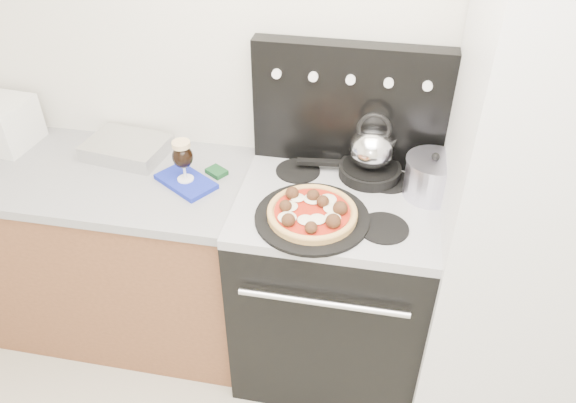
% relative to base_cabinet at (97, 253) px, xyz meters
% --- Properties ---
extents(room_shell, '(3.52, 3.01, 2.52)m').
position_rel_base_cabinet_xyz_m(room_shell, '(1.02, -0.91, 0.82)').
color(room_shell, '#B6B09A').
rests_on(room_shell, ground).
extents(base_cabinet, '(1.45, 0.60, 0.86)m').
position_rel_base_cabinet_xyz_m(base_cabinet, '(0.00, 0.00, 0.00)').
color(base_cabinet, brown).
rests_on(base_cabinet, ground).
extents(countertop, '(1.48, 0.63, 0.04)m').
position_rel_base_cabinet_xyz_m(countertop, '(0.00, 0.00, 0.45)').
color(countertop, gray).
rests_on(countertop, base_cabinet).
extents(stove_body, '(0.76, 0.65, 0.88)m').
position_rel_base_cabinet_xyz_m(stove_body, '(1.10, -0.02, 0.01)').
color(stove_body, black).
rests_on(stove_body, ground).
extents(cooktop, '(0.76, 0.65, 0.04)m').
position_rel_base_cabinet_xyz_m(cooktop, '(1.10, -0.02, 0.47)').
color(cooktop, '#ADADB2').
rests_on(cooktop, stove_body).
extents(backguard, '(0.76, 0.08, 0.50)m').
position_rel_base_cabinet_xyz_m(backguard, '(1.10, 0.25, 0.74)').
color(backguard, black).
rests_on(backguard, cooktop).
extents(fridge, '(0.64, 0.68, 1.90)m').
position_rel_base_cabinet_xyz_m(fridge, '(1.80, -0.05, 0.52)').
color(fridge, silver).
rests_on(fridge, ground).
extents(foil_sheet, '(0.36, 0.28, 0.07)m').
position_rel_base_cabinet_xyz_m(foil_sheet, '(0.18, 0.15, 0.50)').
color(foil_sheet, white).
rests_on(foil_sheet, countertop).
extents(oven_mitt, '(0.28, 0.25, 0.02)m').
position_rel_base_cabinet_xyz_m(oven_mitt, '(0.50, -0.02, 0.48)').
color(oven_mitt, '#1725A4').
rests_on(oven_mitt, countertop).
extents(beer_glass, '(0.09, 0.09, 0.18)m').
position_rel_base_cabinet_xyz_m(beer_glass, '(0.50, -0.02, 0.58)').
color(beer_glass, black).
rests_on(beer_glass, oven_mitt).
extents(pizza_pan, '(0.46, 0.46, 0.01)m').
position_rel_base_cabinet_xyz_m(pizza_pan, '(1.03, -0.17, 0.50)').
color(pizza_pan, black).
rests_on(pizza_pan, cooktop).
extents(pizza, '(0.39, 0.39, 0.05)m').
position_rel_base_cabinet_xyz_m(pizza, '(1.03, -0.17, 0.53)').
color(pizza, tan).
rests_on(pizza, pizza_pan).
extents(skillet, '(0.27, 0.27, 0.04)m').
position_rel_base_cabinet_xyz_m(skillet, '(1.21, 0.15, 0.51)').
color(skillet, black).
rests_on(skillet, cooktop).
extents(tea_kettle, '(0.22, 0.22, 0.20)m').
position_rel_base_cabinet_xyz_m(tea_kettle, '(1.21, 0.15, 0.63)').
color(tea_kettle, silver).
rests_on(tea_kettle, skillet).
extents(stock_pot, '(0.22, 0.22, 0.15)m').
position_rel_base_cabinet_xyz_m(stock_pot, '(1.44, 0.06, 0.56)').
color(stock_pot, silver).
rests_on(stock_pot, cooktop).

